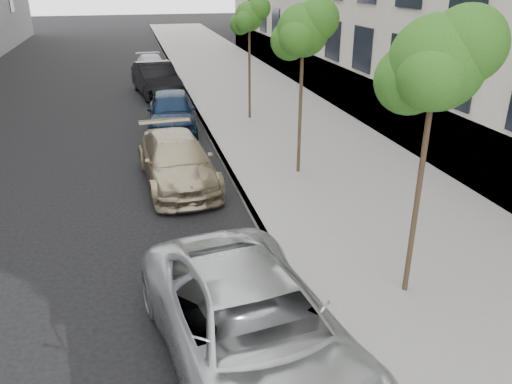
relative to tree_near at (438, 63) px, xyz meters
name	(u,v)px	position (x,y,z in m)	size (l,w,h in m)	color
ground	(264,381)	(-3.23, -1.50, -4.41)	(160.00, 160.00, 0.00)	black
sidewalk	(231,77)	(1.07, 22.50, -4.34)	(6.40, 72.00, 0.14)	gray
curb	(179,80)	(-2.05, 22.50, -4.34)	(0.15, 72.00, 0.14)	#9E9B93
tree_near	(438,63)	(0.00, 0.00, 0.00)	(1.84, 1.64, 5.18)	#38281C
tree_mid	(304,30)	(0.00, 6.50, -0.11)	(1.77, 1.57, 5.03)	#38281C
tree_far	(250,17)	(0.00, 13.00, -0.21)	(1.53, 1.33, 4.83)	#38281C
minivan	(253,330)	(-3.33, -1.24, -3.63)	(2.58, 5.59, 1.55)	#B4B8B9
suv	(177,161)	(-3.68, 6.78, -3.71)	(1.96, 4.83, 1.40)	tan
sedan_blue	(172,111)	(-3.33, 12.39, -3.63)	(1.83, 4.55, 1.55)	#112038
sedan_black	(156,79)	(-3.53, 18.89, -3.59)	(1.74, 4.98, 1.64)	black
sedan_rear	(152,66)	(-3.48, 24.17, -3.78)	(1.76, 4.33, 1.26)	#B2B3BB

